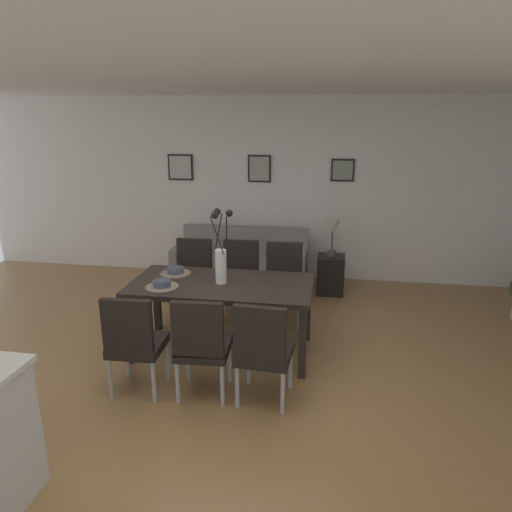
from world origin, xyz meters
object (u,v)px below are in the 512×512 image
Objects in this scene: dining_chair_near_left at (134,340)px; framed_picture_center at (259,169)px; dining_chair_mid_right at (283,279)px; dining_chair_far_right at (240,276)px; dining_chair_mid_left at (263,348)px; bowl_near_left at (162,283)px; dining_table at (222,290)px; sofa at (242,268)px; dining_chair_near_right at (193,274)px; bowl_near_right at (175,270)px; centerpiece_vase at (221,255)px; table_lamp at (333,229)px; framed_picture_right at (343,170)px; framed_picture_left at (180,167)px; dining_chair_far_left at (201,343)px; side_table at (330,274)px.

dining_chair_near_left is 3.54m from framed_picture_center.
dining_chair_far_right is at bearing 177.59° from dining_chair_mid_right.
bowl_near_left is at bearing 149.12° from dining_chair_mid_left.
dining_table is 1.00× the size of sofa.
dining_chair_near_right is at bearing -109.21° from framed_picture_center.
centerpiece_vase is at bearing -20.49° from bowl_near_right.
framed_picture_center is at bearing 80.48° from dining_chair_near_left.
table_lamp is at bearing -1.36° from sofa.
dining_chair_mid_left is (1.10, 0.03, 0.00)m from dining_chair_near_left.
dining_chair_near_left is 1.00× the size of dining_chair_far_right.
dining_chair_mid_right is 1.26m from sofa.
framed_picture_left is at bearing -180.00° from framed_picture_right.
framed_picture_left is at bearing 105.76° from bowl_near_right.
dining_chair_far_left reaches higher than bowl_near_left.
dining_chair_near_left is 0.73m from bowl_near_left.
framed_picture_left is at bearing 115.67° from centerpiece_vase.
bowl_near_right is at bearing 159.36° from dining_table.
dining_chair_far_left reaches higher than dining_table.
dining_chair_mid_left is 2.83m from sofa.
bowl_near_right is 0.33× the size of side_table.
table_lamp is 1.33× the size of framed_picture_center.
dining_chair_mid_left reaches higher than bowl_near_left.
dining_table is 1.96× the size of dining_chair_near_left.
sofa is at bearing 104.38° from dining_chair_mid_left.
bowl_near_right is 0.33× the size of table_lamp.
framed_picture_center is at bearing 0.00° from framed_picture_left.
sofa is 3.45× the size of side_table.
dining_chair_mid_left is 2.76m from side_table.
framed_picture_left reaches higher than side_table.
framed_picture_center is 1.17m from framed_picture_right.
dining_chair_near_left is at bearing -117.50° from framed_picture_right.
sofa is at bearing 178.64° from table_lamp.
centerpiece_vase is at bearing 55.35° from dining_table.
side_table is at bearing 78.95° from dining_chair_mid_left.
table_lamp is at bearing -99.69° from framed_picture_right.
dining_chair_near_left reaches higher than bowl_near_right.
dining_chair_mid_right is (1.09, 0.01, 0.00)m from dining_chair_near_right.
framed_picture_left is 1.17m from framed_picture_center.
dining_table is 1.96× the size of dining_chair_far_left.
bowl_near_left is (0.02, 0.68, 0.27)m from dining_chair_near_left.
bowl_near_left is 2.61m from table_lamp.
framed_picture_left reaches higher than framed_picture_right.
dining_chair_far_left is at bearing -88.50° from dining_table.
dining_chair_far_left is 1.72m from dining_chair_far_right.
dining_chair_near_left is 1.10m from dining_chair_mid_left.
dining_chair_mid_left is at bearing -100.81° from framed_picture_right.
bowl_near_left is at bearing -100.41° from sofa.
dining_table is at bearing 122.54° from dining_chair_mid_left.
table_lamp reaches higher than dining_table.
bowl_near_right is at bearing 89.12° from dining_chair_near_left.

